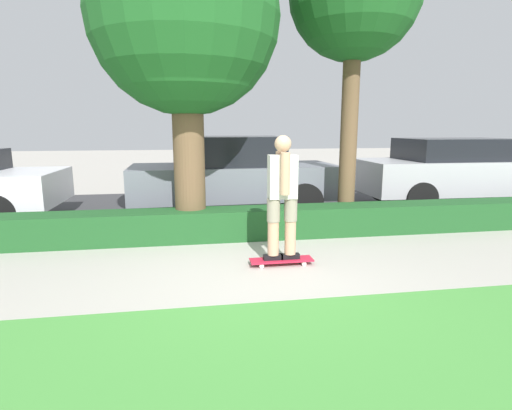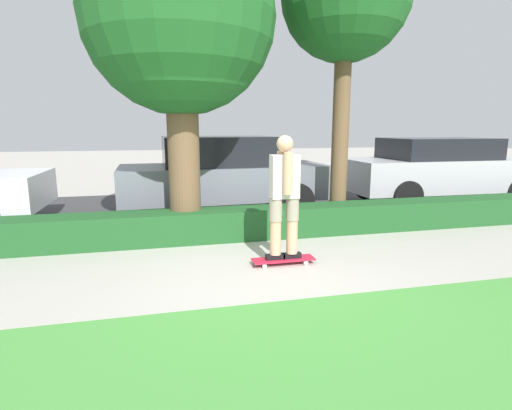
# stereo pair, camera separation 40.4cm
# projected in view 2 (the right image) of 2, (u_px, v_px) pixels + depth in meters

# --- Properties ---
(ground_plane) EXTENTS (60.00, 60.00, 0.00)m
(ground_plane) POSITION_uv_depth(u_px,v_px,m) (253.00, 271.00, 5.22)
(ground_plane) COLOR #ADA89E
(street_asphalt) EXTENTS (18.08, 5.00, 0.01)m
(street_asphalt) POSITION_uv_depth(u_px,v_px,m) (212.00, 208.00, 9.23)
(street_asphalt) COLOR #38383A
(street_asphalt) RESTS_ON ground_plane
(hedge_row) EXTENTS (18.08, 0.60, 0.50)m
(hedge_row) POSITION_uv_depth(u_px,v_px,m) (232.00, 224.00, 6.70)
(hedge_row) COLOR #1E5123
(hedge_row) RESTS_ON ground_plane
(skateboard) EXTENTS (0.86, 0.24, 0.08)m
(skateboard) POSITION_uv_depth(u_px,v_px,m) (283.00, 260.00, 5.45)
(skateboard) COLOR red
(skateboard) RESTS_ON ground_plane
(skater_person) EXTENTS (0.49, 0.43, 1.66)m
(skater_person) POSITION_uv_depth(u_px,v_px,m) (284.00, 195.00, 5.28)
(skater_person) COLOR black
(skater_person) RESTS_ON skateboard
(tree_near) EXTENTS (2.97, 2.97, 4.99)m
(tree_near) POSITION_uv_depth(u_px,v_px,m) (179.00, 20.00, 6.09)
(tree_near) COLOR brown
(tree_near) RESTS_ON ground_plane
(parked_car_middle) EXTENTS (4.31, 1.84, 1.66)m
(parked_car_middle) POSITION_uv_depth(u_px,v_px,m) (223.00, 174.00, 8.39)
(parked_car_middle) COLOR slate
(parked_car_middle) RESTS_ON ground_plane
(parked_car_rear) EXTENTS (4.74, 1.89, 1.60)m
(parked_car_rear) POSITION_uv_depth(u_px,v_px,m) (440.00, 169.00, 9.73)
(parked_car_rear) COLOR #B7B7BC
(parked_car_rear) RESTS_ON ground_plane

